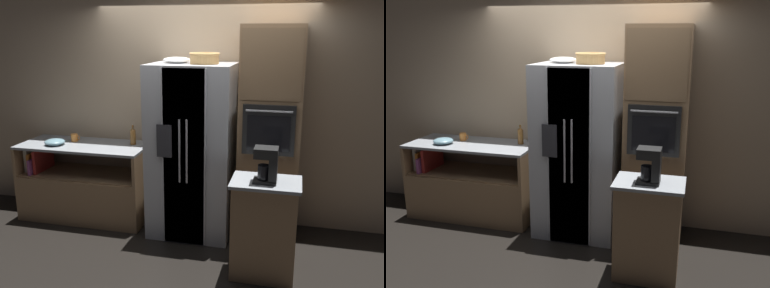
# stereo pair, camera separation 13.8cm
# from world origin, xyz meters

# --- Properties ---
(ground_plane) EXTENTS (20.00, 20.00, 0.00)m
(ground_plane) POSITION_xyz_m (0.00, 0.00, 0.00)
(ground_plane) COLOR black
(wall_back) EXTENTS (12.00, 0.06, 2.80)m
(wall_back) POSITION_xyz_m (0.00, 0.50, 1.40)
(wall_back) COLOR tan
(wall_back) RESTS_ON ground_plane
(counter_left) EXTENTS (1.53, 0.67, 0.92)m
(counter_left) POSITION_xyz_m (-1.39, 0.13, 0.33)
(counter_left) COLOR #93704C
(counter_left) RESTS_ON ground_plane
(refrigerator) EXTENTS (0.90, 0.81, 1.89)m
(refrigerator) POSITION_xyz_m (-0.03, 0.08, 0.95)
(refrigerator) COLOR silver
(refrigerator) RESTS_ON ground_plane
(wall_oven) EXTENTS (0.62, 0.73, 2.28)m
(wall_oven) POSITION_xyz_m (0.80, 0.14, 1.15)
(wall_oven) COLOR #93704C
(wall_oven) RESTS_ON ground_plane
(island_counter) EXTENTS (0.62, 0.45, 0.92)m
(island_counter) POSITION_xyz_m (0.83, -0.68, 0.46)
(island_counter) COLOR #93704C
(island_counter) RESTS_ON ground_plane
(wicker_basket) EXTENTS (0.31, 0.31, 0.11)m
(wicker_basket) POSITION_xyz_m (0.11, 0.03, 1.95)
(wicker_basket) COLOR tan
(wicker_basket) RESTS_ON refrigerator
(fruit_bowl) EXTENTS (0.29, 0.29, 0.06)m
(fruit_bowl) POSITION_xyz_m (-0.21, 0.11, 1.92)
(fruit_bowl) COLOR white
(fruit_bowl) RESTS_ON refrigerator
(bottle_tall) EXTENTS (0.07, 0.07, 0.23)m
(bottle_tall) POSITION_xyz_m (-0.80, 0.27, 1.02)
(bottle_tall) COLOR brown
(bottle_tall) RESTS_ON counter_left
(mug) EXTENTS (0.12, 0.08, 0.09)m
(mug) POSITION_xyz_m (-1.55, 0.23, 0.96)
(mug) COLOR orange
(mug) RESTS_ON counter_left
(mixing_bowl) EXTENTS (0.24, 0.24, 0.07)m
(mixing_bowl) POSITION_xyz_m (-1.69, 0.02, 0.95)
(mixing_bowl) COLOR #668C99
(mixing_bowl) RESTS_ON counter_left
(coffee_maker) EXTENTS (0.21, 0.17, 0.32)m
(coffee_maker) POSITION_xyz_m (0.85, -0.72, 1.10)
(coffee_maker) COLOR black
(coffee_maker) RESTS_ON island_counter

